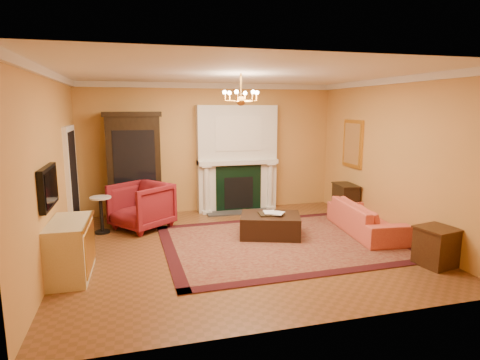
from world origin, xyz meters
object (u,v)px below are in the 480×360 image
object	(u,v)px
coral_sofa	(366,213)
end_table	(436,247)
china_cabinet	(135,168)
console_table	(345,201)
wingback_armchair	(141,204)
pedestal_table	(101,212)
commode	(70,249)
leather_ottoman	(270,225)

from	to	relation	value
coral_sofa	end_table	xyz separation A→B (m)	(0.14, -1.75, -0.11)
china_cabinet	console_table	bearing A→B (deg)	-13.01
wingback_armchair	coral_sofa	xyz separation A→B (m)	(4.25, -1.47, -0.12)
china_cabinet	coral_sofa	world-z (taller)	china_cabinet
end_table	china_cabinet	bearing A→B (deg)	137.46
wingback_armchair	pedestal_table	world-z (taller)	wingback_armchair
pedestal_table	wingback_armchair	bearing A→B (deg)	9.05
commode	pedestal_table	bearing A→B (deg)	83.30
coral_sofa	commode	bearing A→B (deg)	103.82
commode	end_table	bearing A→B (deg)	-9.49
commode	leather_ottoman	xyz separation A→B (m)	(3.42, 0.98, -0.19)
commode	leather_ottoman	distance (m)	3.57
end_table	leather_ottoman	xyz separation A→B (m)	(-2.03, 2.03, -0.07)
pedestal_table	console_table	world-z (taller)	pedestal_table
wingback_armchair	end_table	bearing A→B (deg)	15.43
pedestal_table	coral_sofa	xyz separation A→B (m)	(5.02, -1.34, -0.02)
china_cabinet	end_table	xyz separation A→B (m)	(4.48, -4.11, -0.84)
coral_sofa	leather_ottoman	distance (m)	1.92
pedestal_table	coral_sofa	world-z (taller)	coral_sofa
pedestal_table	console_table	xyz separation A→B (m)	(5.22, -0.19, -0.06)
coral_sofa	leather_ottoman	size ratio (longest dim) A/B	1.84
china_cabinet	wingback_armchair	distance (m)	1.09
wingback_armchair	commode	size ratio (longest dim) A/B	0.92
pedestal_table	leather_ottoman	bearing A→B (deg)	-18.82
pedestal_table	commode	world-z (taller)	commode
console_table	commode	bearing A→B (deg)	-156.12
china_cabinet	wingback_armchair	bearing A→B (deg)	-82.07
console_table	leather_ottoman	bearing A→B (deg)	-152.01
wingback_armchair	leather_ottoman	size ratio (longest dim) A/B	0.93
wingback_armchair	console_table	size ratio (longest dim) A/B	1.42
wingback_armchair	china_cabinet	bearing A→B (deg)	147.74
commode	end_table	distance (m)	5.55
wingback_armchair	console_table	world-z (taller)	wingback_armchair
coral_sofa	pedestal_table	bearing A→B (deg)	81.24
coral_sofa	end_table	size ratio (longest dim) A/B	3.52
end_table	leather_ottoman	world-z (taller)	end_table
wingback_armchair	commode	world-z (taller)	wingback_armchair
wingback_armchair	end_table	size ratio (longest dim) A/B	1.77
coral_sofa	console_table	xyz separation A→B (m)	(0.20, 1.15, -0.04)
commode	coral_sofa	distance (m)	5.36
pedestal_table	commode	distance (m)	2.07
china_cabinet	commode	xyz separation A→B (m)	(-0.97, -3.07, -0.71)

